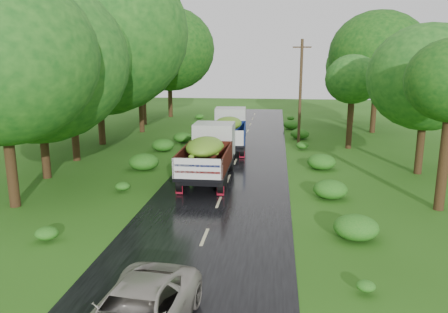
# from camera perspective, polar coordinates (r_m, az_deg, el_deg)

# --- Properties ---
(ground) EXTENTS (120.00, 120.00, 0.00)m
(ground) POSITION_cam_1_polar(r_m,az_deg,el_deg) (12.86, -5.60, -17.51)
(ground) COLOR #214B10
(ground) RESTS_ON ground
(road) EXTENTS (6.50, 80.00, 0.02)m
(road) POSITION_cam_1_polar(r_m,az_deg,el_deg) (17.28, -2.01, -9.19)
(road) COLOR black
(road) RESTS_ON ground
(road_lines) EXTENTS (0.12, 69.60, 0.00)m
(road_lines) POSITION_cam_1_polar(r_m,az_deg,el_deg) (18.20, -1.53, -7.98)
(road_lines) COLOR #BFB78C
(road_lines) RESTS_ON road
(truck_near) EXTENTS (2.38, 6.61, 2.77)m
(truck_near) POSITION_cam_1_polar(r_m,az_deg,el_deg) (23.55, -1.96, 0.77)
(truck_near) COLOR black
(truck_near) RESTS_ON ground
(truck_far) EXTENTS (2.69, 6.71, 2.77)m
(truck_far) POSITION_cam_1_polar(r_m,az_deg,el_deg) (31.32, 0.68, 3.78)
(truck_far) COLOR black
(truck_far) RESTS_ON ground
(utility_pole) EXTENTS (1.37, 0.23, 7.80)m
(utility_pole) POSITION_cam_1_polar(r_m,az_deg,el_deg) (33.32, 9.95, 8.38)
(utility_pole) COLOR #382616
(utility_pole) RESTS_ON ground
(trees_left) EXTENTS (6.33, 34.56, 10.64)m
(trees_left) POSITION_cam_1_polar(r_m,az_deg,el_deg) (34.05, -14.99, 13.42)
(trees_left) COLOR black
(trees_left) RESTS_ON ground
(trees_right) EXTENTS (6.61, 29.70, 8.50)m
(trees_right) POSITION_cam_1_polar(r_m,az_deg,el_deg) (35.08, 19.95, 10.92)
(trees_right) COLOR black
(trees_right) RESTS_ON ground
(shrubs) EXTENTS (11.90, 44.00, 0.70)m
(shrubs) POSITION_cam_1_polar(r_m,az_deg,el_deg) (25.69, 1.06, -0.99)
(shrubs) COLOR #1A6919
(shrubs) RESTS_ON ground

